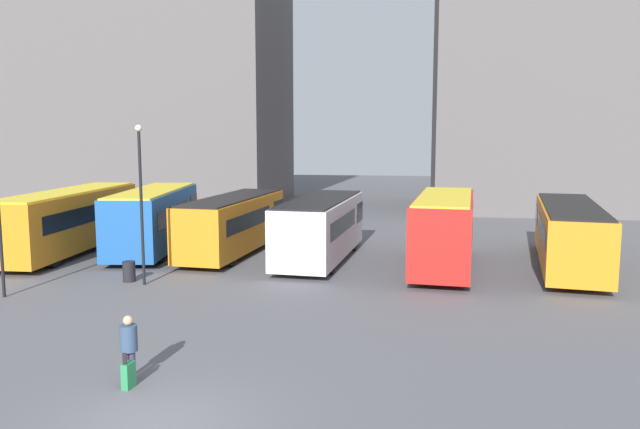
# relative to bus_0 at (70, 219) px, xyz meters

# --- Properties ---
(ground_plane) EXTENTS (160.00, 160.00, 0.00)m
(ground_plane) POSITION_rel_bus_0_xyz_m (12.28, -17.66, -1.75)
(ground_plane) COLOR #56565B
(building_block_right) EXTENTS (21.03, 13.67, 22.00)m
(building_block_right) POSITION_rel_bus_0_xyz_m (29.49, 24.04, 9.25)
(building_block_right) COLOR #5B5656
(building_block_right) RESTS_ON ground_plane
(bus_0) EXTENTS (3.08, 11.45, 3.21)m
(bus_0) POSITION_rel_bus_0_xyz_m (0.00, 0.00, 0.00)
(bus_0) COLOR orange
(bus_0) RESTS_ON ground_plane
(bus_1) EXTENTS (3.84, 9.66, 3.24)m
(bus_1) POSITION_rel_bus_0_xyz_m (4.15, 1.00, 0.00)
(bus_1) COLOR #1E56A3
(bus_1) RESTS_ON ground_plane
(bus_2) EXTENTS (3.22, 9.73, 2.93)m
(bus_2) POSITION_rel_bus_0_xyz_m (8.41, 1.05, -0.16)
(bus_2) COLOR orange
(bus_2) RESTS_ON ground_plane
(bus_3) EXTENTS (3.28, 9.42, 3.01)m
(bus_3) POSITION_rel_bus_0_xyz_m (13.07, 0.10, -0.12)
(bus_3) COLOR silver
(bus_3) RESTS_ON ground_plane
(bus_4) EXTENTS (3.27, 9.22, 3.34)m
(bus_4) POSITION_rel_bus_0_xyz_m (18.90, -0.97, 0.05)
(bus_4) COLOR red
(bus_4) RESTS_ON ground_plane
(bus_5) EXTENTS (4.09, 11.27, 2.92)m
(bus_5) POSITION_rel_bus_0_xyz_m (24.58, 0.13, -0.15)
(bus_5) COLOR orange
(bus_5) RESTS_ON ground_plane
(traveler) EXTENTS (0.47, 0.47, 1.65)m
(traveler) POSITION_rel_bus_0_xyz_m (10.63, -15.42, -0.77)
(traveler) COLOR #382D4C
(traveler) RESTS_ON ground_plane
(suitcase) EXTENTS (0.23, 0.39, 0.92)m
(suitcase) POSITION_rel_bus_0_xyz_m (10.83, -15.90, -1.42)
(suitcase) COLOR #28844C
(suitcase) RESTS_ON ground_plane
(lamp_post_1) EXTENTS (0.28, 0.28, 6.46)m
(lamp_post_1) POSITION_rel_bus_0_xyz_m (6.73, -6.01, 2.00)
(lamp_post_1) COLOR black
(lamp_post_1) RESTS_ON ground_plane
(trash_bin) EXTENTS (0.52, 0.52, 0.85)m
(trash_bin) POSITION_rel_bus_0_xyz_m (5.88, -5.59, -1.32)
(trash_bin) COLOR black
(trash_bin) RESTS_ON ground_plane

